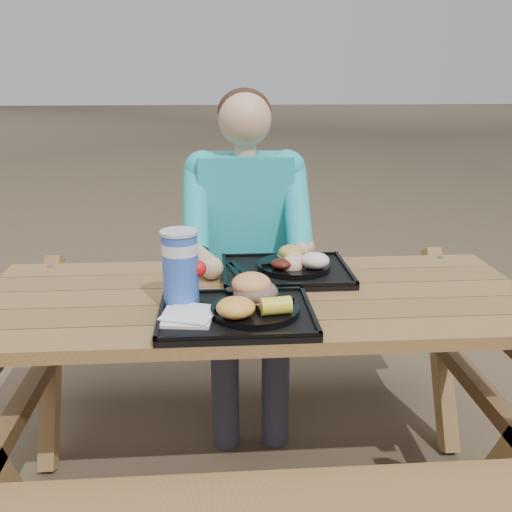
{
  "coord_description": "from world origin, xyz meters",
  "views": [
    {
      "loc": [
        -0.13,
        -1.74,
        1.43
      ],
      "look_at": [
        0.0,
        0.0,
        0.88
      ],
      "focal_mm": 40.0,
      "sensor_mm": 36.0,
      "label": 1
    }
  ],
  "objects": [
    {
      "name": "soda_cup",
      "position": [
        -0.24,
        -0.11,
        0.88
      ],
      "size": [
        0.11,
        0.11,
        0.22
      ],
      "primitive_type": "cylinder",
      "color": "#1846B5",
      "rests_on": "tray_near"
    },
    {
      "name": "tray_near",
      "position": [
        -0.07,
        -0.2,
        0.76
      ],
      "size": [
        0.45,
        0.35,
        0.02
      ],
      "primitive_type": "cube",
      "color": "black",
      "rests_on": "picnic_table"
    },
    {
      "name": "diner",
      "position": [
        -0.0,
        0.56,
        0.64
      ],
      "size": [
        0.48,
        0.84,
        1.28
      ],
      "primitive_type": null,
      "color": "#1ABCBA",
      "rests_on": "ground"
    },
    {
      "name": "cutlery_far",
      "position": [
        -0.04,
        0.19,
        0.77
      ],
      "size": [
        0.08,
        0.15,
        0.01
      ],
      "primitive_type": "cube",
      "rotation": [
        0.0,
        0.0,
        0.39
      ],
      "color": "black",
      "rests_on": "tray_far"
    },
    {
      "name": "potato_salad",
      "position": [
        0.22,
        0.13,
        0.82
      ],
      "size": [
        0.1,
        0.1,
        0.06
      ],
      "primitive_type": "ellipsoid",
      "color": "#F0E2CB",
      "rests_on": "plate_far"
    },
    {
      "name": "napkin_stack",
      "position": [
        -0.21,
        -0.23,
        0.78
      ],
      "size": [
        0.17,
        0.17,
        0.02
      ],
      "primitive_type": "cube",
      "rotation": [
        0.0,
        0.0,
        -0.14
      ],
      "color": "silver",
      "rests_on": "tray_near"
    },
    {
      "name": "plate_near",
      "position": [
        -0.02,
        -0.2,
        0.78
      ],
      "size": [
        0.26,
        0.26,
        0.02
      ],
      "primitive_type": "cylinder",
      "color": "black",
      "rests_on": "tray_near"
    },
    {
      "name": "plate_far",
      "position": [
        0.15,
        0.19,
        0.78
      ],
      "size": [
        0.26,
        0.26,
        0.02
      ],
      "primitive_type": "cylinder",
      "color": "black",
      "rests_on": "tray_far"
    },
    {
      "name": "sandwich",
      "position": [
        -0.01,
        -0.16,
        0.85
      ],
      "size": [
        0.12,
        0.12,
        0.13
      ],
      "primitive_type": null,
      "color": "#E89652",
      "rests_on": "plate_near"
    },
    {
      "name": "corn_cob",
      "position": [
        0.04,
        -0.26,
        0.82
      ],
      "size": [
        0.1,
        0.1,
        0.05
      ],
      "primitive_type": null,
      "rotation": [
        0.0,
        0.0,
        0.15
      ],
      "color": "yellow",
      "rests_on": "plate_near"
    },
    {
      "name": "baked_beans",
      "position": [
        0.1,
        0.13,
        0.81
      ],
      "size": [
        0.08,
        0.08,
        0.04
      ],
      "primitive_type": "ellipsoid",
      "color": "#48150E",
      "rests_on": "plate_far"
    },
    {
      "name": "mac_cheese",
      "position": [
        -0.08,
        -0.27,
        0.82
      ],
      "size": [
        0.11,
        0.11,
        0.05
      ],
      "primitive_type": "ellipsoid",
      "color": "#F6AC40",
      "rests_on": "plate_near"
    },
    {
      "name": "condiment_bbq",
      "position": [
        -0.08,
        -0.08,
        0.78
      ],
      "size": [
        0.05,
        0.05,
        0.03
      ],
      "primitive_type": "cylinder",
      "color": "#310B05",
      "rests_on": "tray_near"
    },
    {
      "name": "picnic_table",
      "position": [
        0.0,
        0.0,
        0.38
      ],
      "size": [
        1.8,
        1.49,
        0.75
      ],
      "primitive_type": null,
      "color": "#999999",
      "rests_on": "ground"
    },
    {
      "name": "condiment_mustard",
      "position": [
        -0.0,
        -0.08,
        0.78
      ],
      "size": [
        0.05,
        0.05,
        0.03
      ],
      "primitive_type": "cylinder",
      "color": "gold",
      "rests_on": "tray_near"
    },
    {
      "name": "ground",
      "position": [
        0.0,
        0.0,
        0.0
      ],
      "size": [
        60.0,
        60.0,
        0.0
      ],
      "primitive_type": "plane",
      "color": "#999999",
      "rests_on": "ground"
    },
    {
      "name": "burger",
      "position": [
        0.15,
        0.22,
        0.83
      ],
      "size": [
        0.1,
        0.1,
        0.09
      ],
      "primitive_type": null,
      "color": "gold",
      "rests_on": "plate_far"
    },
    {
      "name": "tray_far",
      "position": [
        0.12,
        0.18,
        0.76
      ],
      "size": [
        0.45,
        0.35,
        0.02
      ],
      "primitive_type": "cube",
      "color": "black",
      "rests_on": "picnic_table"
    }
  ]
}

